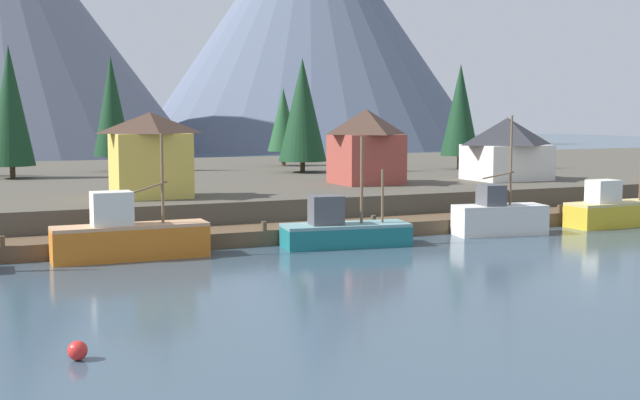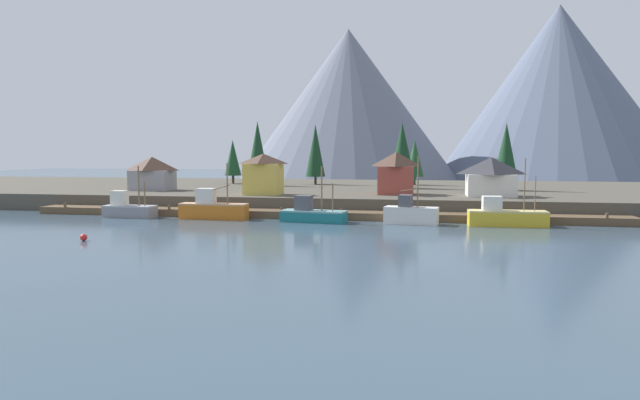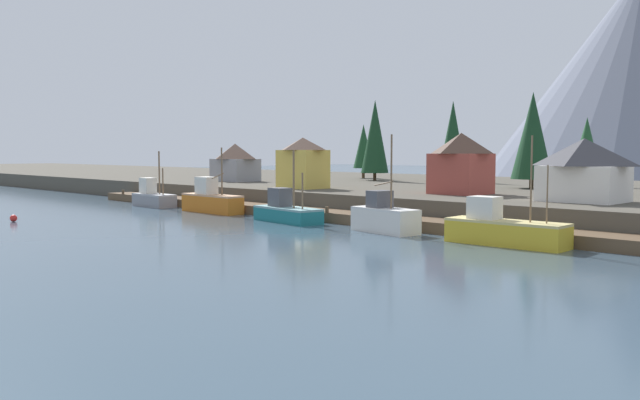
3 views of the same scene
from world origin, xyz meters
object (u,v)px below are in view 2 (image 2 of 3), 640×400
fishing_boat_yellow (505,216)px  conifer_mid_right (402,152)px  house_red (396,173)px  conifer_mid_left (415,158)px  fishing_boat_grey (128,209)px  conifer_back_right (258,150)px  house_grey (152,173)px  conifer_back_left (315,151)px  fishing_boat_teal (312,214)px  conifer_near_left (233,158)px  fishing_boat_orange (213,209)px  house_white (491,176)px  channel_buoy (84,237)px  house_yellow (263,174)px  fishing_boat_white (411,214)px  conifer_near_right (506,152)px

fishing_boat_yellow → conifer_mid_right: conifer_mid_right is taller
house_red → conifer_mid_left: bearing=84.7°
fishing_boat_grey → conifer_back_right: 35.84m
house_grey → conifer_back_left: 32.83m
fishing_boat_teal → conifer_near_left: bearing=129.4°
conifer_back_left → fishing_boat_orange: bearing=-99.0°
fishing_boat_orange → conifer_back_right: (-4.03, 33.69, 7.90)m
house_white → conifer_mid_left: bearing=112.7°
fishing_boat_orange → channel_buoy: fishing_boat_orange is taller
channel_buoy → house_yellow: bearing=72.8°
fishing_boat_white → house_grey: (-43.49, 17.66, 4.10)m
fishing_boat_grey → conifer_near_left: bearing=91.2°
fishing_boat_white → conifer_back_right: size_ratio=0.68×
house_grey → conifer_near_left: size_ratio=0.77×
fishing_boat_teal → house_grey: (-31.16, 17.88, 4.37)m
house_yellow → channel_buoy: bearing=-107.2°
house_grey → conifer_near_right: size_ratio=0.61×
conifer_back_left → house_red: bearing=-54.7°
house_red → channel_buoy: 45.87m
fishing_boat_grey → fishing_boat_orange: fishing_boat_orange is taller
fishing_boat_teal → conifer_mid_right: conifer_mid_right is taller
fishing_boat_grey → conifer_near_left: conifer_near_left is taller
conifer_back_right → channel_buoy: conifer_back_right is taller
fishing_boat_grey → house_red: house_red is taller
house_grey → house_red: size_ratio=1.08×
fishing_boat_white → conifer_mid_left: (-0.17, 41.35, 6.49)m
house_red → house_grey: bearing=177.3°
fishing_boat_teal → fishing_boat_grey: bearing=-173.5°
conifer_mid_right → conifer_back_left: (-17.52, 9.34, 0.39)m
house_yellow → fishing_boat_orange: bearing=-109.5°
fishing_boat_orange → conifer_near_right: bearing=34.6°
fishing_boat_white → house_red: size_ratio=1.31×
fishing_boat_grey → conifer_mid_left: (37.90, 41.06, 6.63)m
fishing_boat_yellow → conifer_near_left: bearing=139.1°
house_red → conifer_near_right: bearing=35.3°
conifer_near_right → house_red: bearing=-144.7°
conifer_near_left → house_white: bearing=-27.6°
fishing_boat_grey → channel_buoy: fishing_boat_grey is taller
conifer_back_right → fishing_boat_white: bearing=-48.8°
fishing_boat_white → house_white: bearing=61.6°
conifer_back_right → house_yellow: bearing=-71.0°
fishing_boat_yellow → conifer_back_left: bearing=126.2°
fishing_boat_white → channel_buoy: (-31.69, -19.28, -0.93)m
conifer_back_left → conifer_mid_left: bearing=3.9°
house_yellow → conifer_mid_right: bearing=44.0°
conifer_back_left → conifer_near_right: bearing=-18.7°
fishing_boat_white → conifer_back_right: bearing=140.5°
house_red → fishing_boat_orange: bearing=-147.1°
house_red → conifer_mid_left: size_ratio=0.72×
conifer_near_right → channel_buoy: bearing=-134.6°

